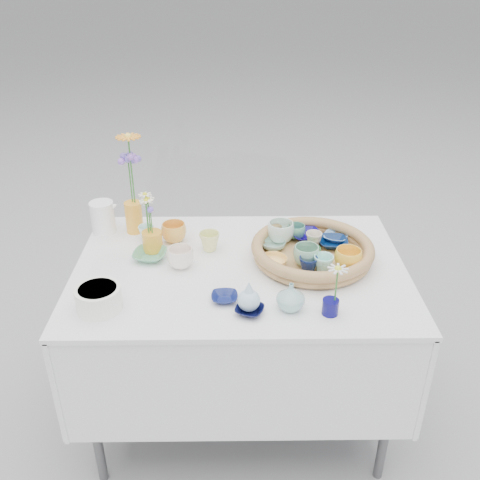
{
  "coord_description": "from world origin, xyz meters",
  "views": [
    {
      "loc": [
        -0.02,
        -1.73,
        1.84
      ],
      "look_at": [
        0.0,
        0.02,
        0.87
      ],
      "focal_mm": 40.0,
      "sensor_mm": 36.0,
      "label": 1
    }
  ],
  "objects_px": {
    "tall_vase_yellow": "(134,217)",
    "bud_vase_seafoam": "(291,296)",
    "display_table": "(240,411)",
    "wicker_tray": "(312,251)"
  },
  "relations": [
    {
      "from": "wicker_tray",
      "to": "tall_vase_yellow",
      "type": "xyz_separation_m",
      "value": [
        -0.73,
        0.24,
        0.03
      ]
    },
    {
      "from": "wicker_tray",
      "to": "bud_vase_seafoam",
      "type": "bearing_deg",
      "value": -109.58
    },
    {
      "from": "bud_vase_seafoam",
      "to": "tall_vase_yellow",
      "type": "relative_size",
      "value": 0.74
    },
    {
      "from": "wicker_tray",
      "to": "bud_vase_seafoam",
      "type": "height_order",
      "value": "bud_vase_seafoam"
    },
    {
      "from": "tall_vase_yellow",
      "to": "bud_vase_seafoam",
      "type": "bearing_deg",
      "value": -42.65
    },
    {
      "from": "display_table",
      "to": "bud_vase_seafoam",
      "type": "bearing_deg",
      "value": -58.57
    },
    {
      "from": "bud_vase_seafoam",
      "to": "tall_vase_yellow",
      "type": "height_order",
      "value": "tall_vase_yellow"
    },
    {
      "from": "wicker_tray",
      "to": "tall_vase_yellow",
      "type": "relative_size",
      "value": 3.49
    },
    {
      "from": "display_table",
      "to": "tall_vase_yellow",
      "type": "relative_size",
      "value": 9.29
    },
    {
      "from": "display_table",
      "to": "bud_vase_seafoam",
      "type": "xyz_separation_m",
      "value": [
        0.17,
        -0.27,
        0.81
      ]
    }
  ]
}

